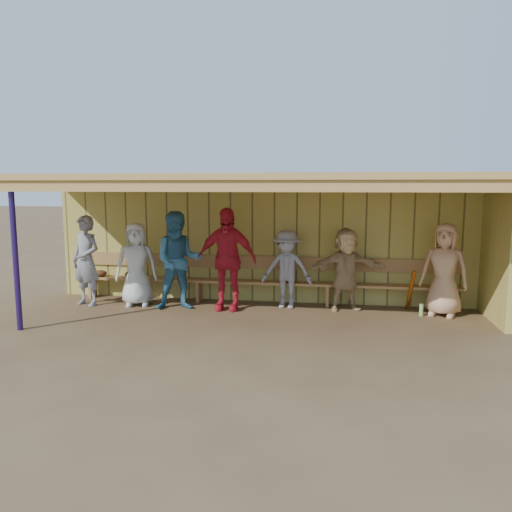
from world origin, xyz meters
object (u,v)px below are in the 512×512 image
at_px(player_d, 226,259).
at_px(bench, 262,277).
at_px(player_e, 287,269).
at_px(player_h, 444,270).
at_px(player_c, 178,261).
at_px(player_b, 136,264).
at_px(player_f, 346,269).
at_px(player_a, 86,261).

relative_size(player_d, bench, 0.25).
distance_m(player_d, player_e, 1.17).
height_order(player_h, bench, player_h).
height_order(player_e, bench, player_e).
bearing_deg(bench, player_e, -30.49).
relative_size(player_c, player_d, 0.96).
distance_m(player_b, player_c, 0.92).
height_order(player_f, player_h, player_h).
bearing_deg(player_a, bench, 30.94).
distance_m(player_a, player_b, 0.99).
xyz_separation_m(player_d, player_e, (1.10, 0.33, -0.22)).
relative_size(player_b, player_h, 0.97).
bearing_deg(player_e, player_h, 1.65).
relative_size(player_a, player_b, 1.08).
distance_m(player_a, player_f, 5.00).
xyz_separation_m(player_a, player_b, (0.98, 0.13, -0.07)).
distance_m(player_a, player_e, 3.90).
bearing_deg(player_h, player_e, -161.46).
bearing_deg(player_h, player_f, -163.50).
relative_size(player_b, player_f, 1.04).
relative_size(player_b, player_e, 1.09).
xyz_separation_m(player_b, player_f, (4.01, 0.30, -0.03)).
distance_m(player_c, player_h, 4.84).
relative_size(player_c, player_f, 1.19).
bearing_deg(player_h, player_b, -156.85).
relative_size(player_a, player_c, 0.95).
distance_m(player_e, player_f, 1.11).
distance_m(player_e, player_h, 2.84).
height_order(player_e, player_h, player_h).
distance_m(player_b, player_h, 5.73).
xyz_separation_m(player_b, player_d, (1.80, -0.03, 0.15)).
distance_m(player_e, bench, 0.64).
distance_m(player_f, player_h, 1.73).
bearing_deg(player_f, player_c, 167.55).
bearing_deg(player_d, player_a, -176.34).
relative_size(player_f, bench, 0.20).
bearing_deg(player_d, player_b, -179.33).
relative_size(player_a, player_d, 0.91).
bearing_deg(player_d, bench, 49.20).
relative_size(player_b, bench, 0.21).
bearing_deg(player_b, player_e, -9.81).
distance_m(player_c, player_f, 3.14).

